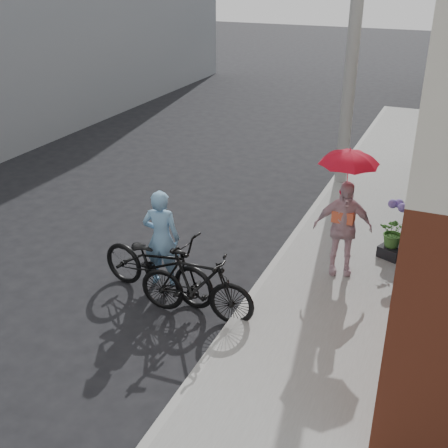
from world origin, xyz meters
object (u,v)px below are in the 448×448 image
Objects in this scene: bike_left at (158,264)px; planter at (392,251)px; utility_pole at (354,31)px; bike_right at (196,286)px; officer at (161,238)px; kimono_woman at (342,228)px.

bike_left reaches higher than planter.
utility_pole reaches higher than bike_right.
officer is at bearing 25.21° from bike_left.
planter is at bearing -63.57° from utility_pole.
utility_pole reaches higher than planter.
utility_pole reaches higher than bike_left.
officer is at bearing 51.65° from bike_right.
utility_pole is 18.12× the size of planter.
planter is at bearing -158.49° from officer.
kimono_woman reaches higher than bike_right.
officer reaches higher than bike_left.
utility_pole is 4.98m from planter.
utility_pole is at bearing -9.97° from bike_right.
bike_left reaches higher than bike_right.
bike_left is 1.31× the size of kimono_woman.
bike_left is 1.17× the size of bike_right.
planter is (1.67, -3.36, -3.28)m from utility_pole.
utility_pole is 3.86× the size of bike_right.
officer is 2.95m from kimono_woman.
planter is (3.37, 2.20, -0.61)m from officer.
bike_right is at bearing -148.01° from kimono_woman.
kimono_woman reaches higher than planter.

